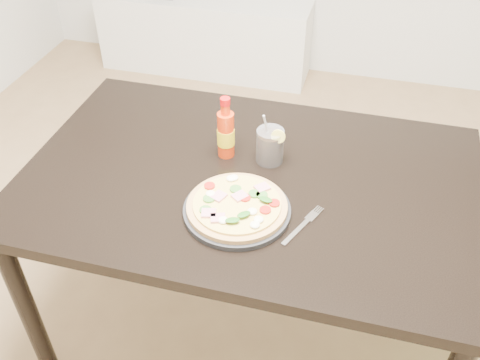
% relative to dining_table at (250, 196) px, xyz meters
% --- Properties ---
extents(floor, '(4.50, 4.50, 0.00)m').
position_rel_dining_table_xyz_m(floor, '(-0.00, -0.10, -0.67)').
color(floor, '#9E7A51').
rests_on(floor, ground).
extents(dining_table, '(1.40, 0.90, 0.75)m').
position_rel_dining_table_xyz_m(dining_table, '(0.00, 0.00, 0.00)').
color(dining_table, black).
rests_on(dining_table, ground).
extents(plate, '(0.31, 0.31, 0.02)m').
position_rel_dining_table_xyz_m(plate, '(0.00, -0.17, 0.09)').
color(plate, black).
rests_on(plate, dining_table).
extents(pizza, '(0.28, 0.28, 0.03)m').
position_rel_dining_table_xyz_m(pizza, '(0.00, -0.17, 0.11)').
color(pizza, tan).
rests_on(pizza, plate).
extents(hot_sauce_bottle, '(0.06, 0.06, 0.21)m').
position_rel_dining_table_xyz_m(hot_sauce_bottle, '(-0.10, 0.09, 0.17)').
color(hot_sauce_bottle, red).
rests_on(hot_sauce_bottle, dining_table).
extents(cola_cup, '(0.09, 0.09, 0.18)m').
position_rel_dining_table_xyz_m(cola_cup, '(0.04, 0.09, 0.14)').
color(cola_cup, black).
rests_on(cola_cup, dining_table).
extents(fork, '(0.09, 0.18, 0.00)m').
position_rel_dining_table_xyz_m(fork, '(0.20, -0.17, 0.09)').
color(fork, silver).
rests_on(fork, dining_table).
extents(media_console, '(1.40, 0.34, 0.50)m').
position_rel_dining_table_xyz_m(media_console, '(-0.80, 1.97, -0.42)').
color(media_console, white).
rests_on(media_console, ground).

